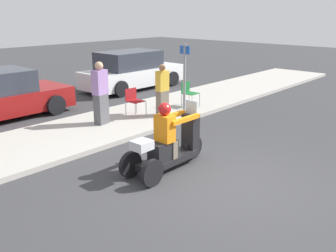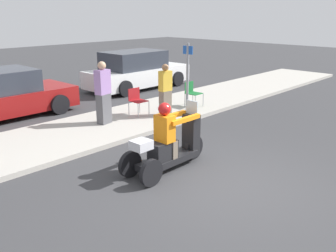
{
  "view_description": "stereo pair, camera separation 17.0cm",
  "coord_description": "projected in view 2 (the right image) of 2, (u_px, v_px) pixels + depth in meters",
  "views": [
    {
      "loc": [
        -5.65,
        -3.63,
        3.23
      ],
      "look_at": [
        -0.23,
        1.28,
        0.96
      ],
      "focal_mm": 40.0,
      "sensor_mm": 36.0,
      "label": 1
    },
    {
      "loc": [
        -5.54,
        -3.75,
        3.23
      ],
      "look_at": [
        -0.23,
        1.28,
        0.96
      ],
      "focal_mm": 40.0,
      "sensor_mm": 36.0,
      "label": 2
    }
  ],
  "objects": [
    {
      "name": "folding_chair_set_back",
      "position": [
        192.0,
        91.0,
        12.55
      ],
      "size": [
        0.48,
        0.48,
        0.82
      ],
      "color": "#A5A8AD",
      "rests_on": "sidewalk_strip"
    },
    {
      "name": "folding_chair_curbside",
      "position": [
        137.0,
        99.0,
        11.51
      ],
      "size": [
        0.47,
        0.47,
        0.82
      ],
      "color": "#A5A8AD",
      "rests_on": "sidewalk_strip"
    },
    {
      "name": "motorcycle_trike",
      "position": [
        168.0,
        146.0,
        7.78
      ],
      "size": [
        2.17,
        0.71,
        1.47
      ],
      "color": "black",
      "rests_on": "ground"
    },
    {
      "name": "spectator_end_of_line",
      "position": [
        165.0,
        91.0,
        11.38
      ],
      "size": [
        0.39,
        0.25,
        1.58
      ],
      "color": "#726656",
      "rests_on": "sidewalk_strip"
    },
    {
      "name": "ground_plane",
      "position": [
        224.0,
        184.0,
        7.26
      ],
      "size": [
        60.0,
        60.0,
        0.0
      ],
      "primitive_type": "plane",
      "color": "#38383A"
    },
    {
      "name": "sidewalk_strip",
      "position": [
        86.0,
        131.0,
        10.26
      ],
      "size": [
        28.0,
        2.8,
        0.12
      ],
      "color": "#B2ADA3",
      "rests_on": "ground"
    },
    {
      "name": "parked_car_lot_center",
      "position": [
        137.0,
        71.0,
        15.99
      ],
      "size": [
        4.67,
        2.02,
        1.6
      ],
      "color": "silver",
      "rests_on": "ground"
    },
    {
      "name": "street_sign",
      "position": [
        187.0,
        77.0,
        11.15
      ],
      "size": [
        0.08,
        0.36,
        2.2
      ],
      "color": "gray",
      "rests_on": "sidewalk_strip"
    },
    {
      "name": "spectator_far_back",
      "position": [
        103.0,
        94.0,
        10.52
      ],
      "size": [
        0.46,
        0.33,
        1.77
      ],
      "color": "#515156",
      "rests_on": "sidewalk_strip"
    }
  ]
}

